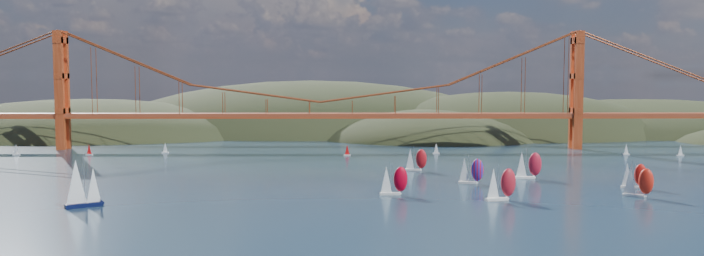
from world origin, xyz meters
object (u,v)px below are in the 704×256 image
racer_5 (415,159)px  racer_4 (633,175)px  racer_0 (393,180)px  racer_2 (638,181)px  racer_rwb (470,170)px  racer_3 (528,165)px  sloop_navy (81,184)px  racer_1 (500,183)px

racer_5 → racer_4: bearing=-23.7°
racer_4 → racer_5: (-62.88, 38.32, 0.23)m
racer_0 → racer_4: racer_0 is taller
racer_2 → racer_rwb: (-43.07, 24.07, -0.12)m
racer_3 → racer_4: racer_3 is taller
racer_0 → racer_2: 69.22m
sloop_navy → racer_2: sloop_navy is taller
racer_0 → racer_5: (11.58, 49.86, -0.15)m
racer_3 → racer_0: bearing=-145.6°
racer_1 → racer_2: (40.15, 5.18, -0.31)m
racer_0 → racer_3: bearing=28.6°
racer_1 → racer_5: (-17.38, 58.93, -0.51)m
racer_0 → racer_1: (28.95, -9.08, 0.36)m
racer_5 → racer_3: bearing=-20.7°
racer_2 → racer_5: racer_2 is taller
racer_3 → racer_4: (27.30, -19.09, -0.72)m
racer_0 → racer_3: racer_3 is taller
sloop_navy → racer_2: (151.83, 13.84, -1.75)m
racer_2 → racer_3: size_ratio=0.94×
racer_2 → racer_0: bearing=-154.2°
racer_4 → racer_rwb: bearing=-175.4°
sloop_navy → racer_0: (82.73, 17.73, -1.80)m
sloop_navy → racer_rwb: (108.76, 37.92, -1.87)m
racer_rwb → sloop_navy: bearing=-148.0°
racer_2 → racer_3: 40.91m
racer_5 → racer_1: bearing=-65.9°
racer_1 → sloop_navy: bearing=170.3°
racer_4 → racer_5: 73.64m
racer_4 → racer_rwb: size_ratio=0.93×
racer_0 → racer_3: 56.23m
racer_0 → racer_rwb: (26.03, 20.18, -0.07)m
sloop_navy → racer_3: bearing=-12.3°
racer_2 → racer_5: (-57.53, 53.75, -0.20)m
racer_4 → racer_5: racer_5 is taller
racer_2 → racer_rwb: 49.34m
racer_rwb → racer_5: bearing=128.8°
racer_3 → racer_1: bearing=-113.2°
racer_rwb → racer_3: bearing=39.1°
sloop_navy → racer_4: size_ratio=1.65×
sloop_navy → racer_4: bearing=-22.2°
sloop_navy → racer_3: 138.60m
racer_5 → racer_rwb: 33.01m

